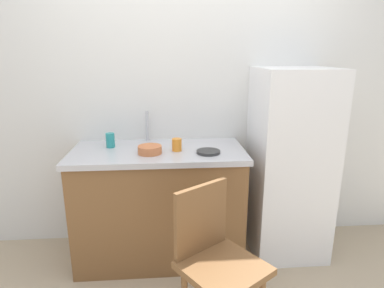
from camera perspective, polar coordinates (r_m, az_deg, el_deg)
name	(u,v)px	position (r m, az deg, el deg)	size (l,w,h in m)	color
back_wall	(184,83)	(2.71, -1.45, 10.66)	(4.80, 0.10, 2.70)	silver
cabinet_base	(160,206)	(2.61, -5.66, -10.74)	(1.24, 0.60, 0.85)	brown
countertop	(158,152)	(2.45, -5.93, -1.39)	(1.28, 0.64, 0.04)	#B7B7BC
faucet	(147,126)	(2.66, -7.82, 3.09)	(0.02, 0.02, 0.24)	#B7B7BC
refrigerator	(289,164)	(2.68, 16.61, -3.36)	(0.56, 0.56, 1.48)	white
chair	(216,258)	(1.90, 4.16, -19.29)	(0.56, 0.56, 0.89)	brown
terracotta_bowl	(150,150)	(2.35, -7.37, -0.98)	(0.17, 0.17, 0.06)	#C67042
hotplate	(208,152)	(2.34, 2.86, -1.37)	(0.17, 0.17, 0.02)	#2D2D2D
cup_teal	(110,140)	(2.55, -14.06, 0.63)	(0.07, 0.07, 0.11)	teal
cup_orange	(177,145)	(2.39, -2.67, -0.12)	(0.07, 0.07, 0.09)	orange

